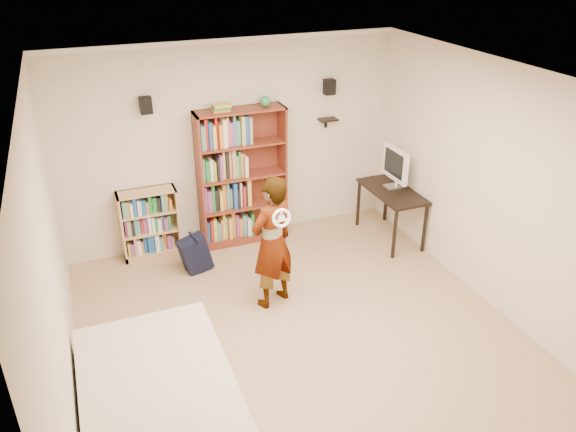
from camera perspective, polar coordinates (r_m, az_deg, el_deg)
name	(u,v)px	position (r m, az deg, el deg)	size (l,w,h in m)	color
ground	(305,340)	(6.03, 1.70, -12.52)	(4.50, 5.00, 0.01)	tan
room_shell	(307,187)	(5.10, 1.97, 2.95)	(4.52, 5.02, 2.71)	beige
crown_molding	(309,88)	(4.80, 2.14, 12.90)	(4.50, 5.00, 0.06)	white
speaker_left	(146,105)	(6.96, -14.25, 10.85)	(0.14, 0.12, 0.20)	black
speaker_right	(329,87)	(7.63, 4.24, 12.96)	(0.14, 0.12, 0.20)	black
wall_shelf	(328,120)	(7.76, 4.09, 9.75)	(0.25, 0.16, 0.03)	black
tall_bookshelf	(242,177)	(7.47, -4.67, 3.93)	(1.17, 0.34, 1.85)	brown
low_bookshelf	(150,224)	(7.47, -13.86, -0.75)	(0.74, 0.28, 0.92)	tan
computer_desk	(390,214)	(7.84, 10.34, 0.18)	(0.53, 1.07, 0.73)	black
imac	(394,168)	(7.67, 10.69, 4.81)	(0.11, 0.55, 0.55)	white
daybed	(158,396)	(5.15, -13.02, -17.39)	(1.28, 1.97, 0.58)	beige
person	(272,242)	(6.17, -1.62, -2.70)	(0.57, 0.38, 1.57)	black
wii_wheel	(282,218)	(5.72, -0.66, -0.21)	(0.21, 0.21, 0.04)	white
navy_bag	(195,254)	(7.10, -9.42, -3.79)	(0.37, 0.24, 0.50)	black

